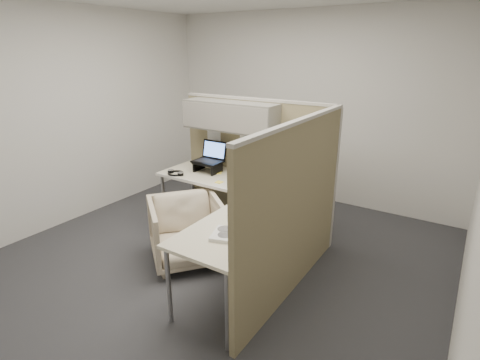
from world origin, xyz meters
The scene contains 20 objects.
ground centered at (0.00, 0.00, 0.00)m, with size 4.50×4.50×0.00m, color #2C2C30.
partition_back centered at (-0.22, 0.83, 1.10)m, with size 2.00×0.36×1.63m.
partition_right centered at (0.90, -0.07, 0.82)m, with size 0.07×2.03×1.63m.
desk centered at (0.12, 0.13, 0.69)m, with size 2.00×1.98×0.73m.
office_chair centered at (-0.27, -0.22, 0.38)m, with size 0.74×0.69×0.76m, color beige.
monitor_left centered at (0.12, 0.69, 1.00)m, with size 0.43×0.20×0.47m.
monitor_right centered at (0.62, 0.53, 1.00)m, with size 0.36×0.31×0.47m.
laptop_station centered at (-0.59, 0.61, 0.87)m, with size 0.35×0.30×0.36m.
keyboard centered at (0.16, 0.39, 0.74)m, with size 0.50×0.17×0.02m, color black.
mouse centered at (0.56, 0.31, 0.75)m, with size 0.10×0.07×0.04m, color black.
travel_mug centered at (0.35, 0.62, 0.82)m, with size 0.08×0.08×0.17m.
soda_can_green centered at (0.68, 0.28, 0.79)m, with size 0.07×0.07×0.12m, color #B21E1E.
soda_can_silver centered at (0.55, 0.51, 0.79)m, with size 0.07×0.07×0.12m, color #268C1E.
sticky_note_a centered at (-0.24, 0.34, 0.73)m, with size 0.08×0.08×0.01m, color yellow.
sticky_note_b centered at (-0.03, 0.29, 0.73)m, with size 0.08×0.08×0.01m, color yellow.
sticky_note_d centered at (-0.10, 0.48, 0.73)m, with size 0.08×0.08×0.01m, color yellow.
sticky_note_c centered at (-0.44, 0.60, 0.73)m, with size 0.08×0.08×0.01m, color yellow.
headphones centered at (-0.86, 0.29, 0.75)m, with size 0.24×0.21×0.04m.
paper_stack centered at (0.56, -0.68, 0.75)m, with size 0.27×0.30×0.03m.
desk_clock centered at (0.60, -0.34, 0.77)m, with size 0.06×0.08×0.08m.
Camera 1 is at (2.14, -2.90, 2.17)m, focal length 28.00 mm.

